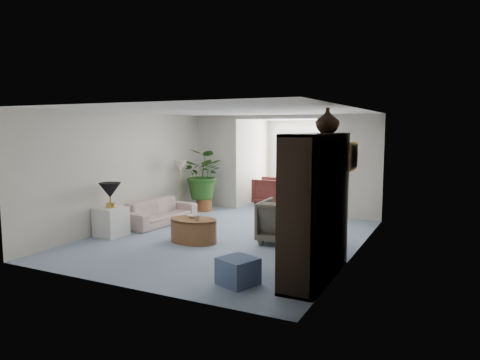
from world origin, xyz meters
The scene contains 26 objects.
floor centered at (0.00, 0.00, 0.00)m, with size 6.00×6.00×0.00m, color #8A9EB6.
sunroom_floor centered at (0.00, 4.10, 0.00)m, with size 2.60×2.60×0.00m, color #8A9EB6.
back_pier_left centered at (-1.90, 3.00, 1.25)m, with size 1.20×0.12×2.50m, color silver.
back_pier_right centered at (1.90, 3.00, 1.25)m, with size 1.20×0.12×2.50m, color silver.
back_header centered at (0.00, 3.00, 2.45)m, with size 2.60×0.12×0.10m, color silver.
window_pane centered at (0.00, 5.18, 1.40)m, with size 2.20×0.02×1.50m, color white.
window_blinds centered at (0.00, 5.15, 1.40)m, with size 2.20×0.02×1.50m, color white.
framed_picture centered at (2.46, -0.10, 1.70)m, with size 0.04×0.50×0.40m, color #BEB598.
sofa centered at (-1.98, 0.50, 0.27)m, with size 1.88×0.73×0.55m, color beige.
end_table centered at (-2.18, -0.85, 0.29)m, with size 0.53×0.53×0.58m, color white.
table_lamp centered at (-2.18, -0.85, 0.93)m, with size 0.44×0.44×0.30m, color black.
floor_lamp centered at (-2.10, 1.53, 1.25)m, with size 0.36×0.36×0.28m, color beige.
coffee_table centered at (-0.44, -0.52, 0.23)m, with size 0.95×0.95×0.45m, color #965736.
coffee_bowl centered at (-0.49, -0.42, 0.48)m, with size 0.22×0.22×0.05m, color silver.
coffee_cup centered at (-0.29, -0.62, 0.50)m, with size 0.10×0.10×0.10m, color #B8B1A1.
wingback_chair centered at (1.14, 0.20, 0.41)m, with size 0.87×0.90×0.82m, color #686252.
side_table_dark centered at (1.84, 0.50, 0.28)m, with size 0.47×0.38×0.57m, color black.
entertainment_cabinet centered at (2.23, -1.43, 1.05)m, with size 0.50×1.89×2.10m, color black.
cabinet_urn centered at (2.23, -0.93, 2.28)m, with size 0.36×0.36×0.37m, color black.
ottoman centered at (1.35, -2.20, 0.19)m, with size 0.47×0.47×0.37m, color slate.
plant_pot centered at (-1.90, 2.31, 0.16)m, with size 0.40×0.40×0.32m, color #94542B.
house_plant centered at (-1.90, 2.31, 0.98)m, with size 1.18×1.02×1.31m, color #2A5B1F.
sunroom_chair_blue centered at (0.79, 3.97, 0.36)m, with size 0.77×0.79×0.72m, color slate.
sunroom_chair_maroon centered at (-0.71, 3.97, 0.39)m, with size 0.83×0.85×0.78m, color maroon.
sunroom_table centered at (0.04, 4.72, 0.25)m, with size 0.42×0.32×0.51m, color #965736.
shelf_clutter centered at (2.18, -1.52, 1.09)m, with size 0.30×1.24×1.06m.
Camera 1 is at (4.02, -7.52, 2.17)m, focal length 33.02 mm.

